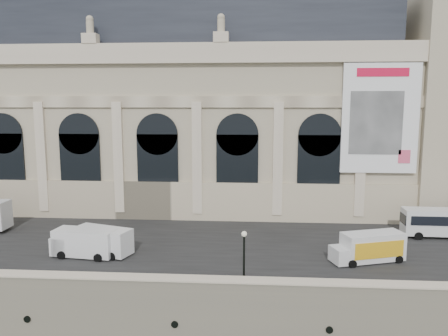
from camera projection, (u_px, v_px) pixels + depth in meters
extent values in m
cube|color=#776F5C|center=(202.00, 217.00, 69.05)|extent=(160.00, 70.00, 6.00)
cube|color=#2D2D2D|center=(180.00, 239.00, 47.89)|extent=(160.00, 24.00, 0.06)
cube|color=#776F5C|center=(151.00, 285.00, 34.59)|extent=(160.00, 1.20, 1.10)
cube|color=beige|center=(150.00, 277.00, 34.50)|extent=(160.00, 1.40, 0.12)
cube|color=#B5A58B|center=(158.00, 130.00, 63.47)|extent=(68.00, 18.00, 22.00)
cube|color=beige|center=(143.00, 201.00, 55.69)|extent=(68.60, 0.40, 5.00)
cube|color=beige|center=(139.00, 53.00, 52.86)|extent=(69.00, 0.80, 2.40)
cube|color=beige|center=(140.00, 102.00, 53.86)|extent=(68.00, 0.30, 1.40)
cube|color=#272B34|center=(155.00, 30.00, 61.42)|extent=(64.00, 15.00, 6.00)
cube|color=#272B34|center=(155.00, 4.00, 60.91)|extent=(56.00, 10.00, 1.20)
cube|color=black|center=(5.00, 168.00, 56.32)|extent=(5.20, 0.25, 9.00)
cylinder|color=black|center=(3.00, 133.00, 55.66)|extent=(5.20, 0.25, 5.20)
cube|color=beige|center=(42.00, 157.00, 55.68)|extent=(1.20, 0.50, 14.00)
cube|color=black|center=(81.00, 169.00, 55.63)|extent=(5.20, 0.25, 9.00)
cylinder|color=black|center=(79.00, 134.00, 54.97)|extent=(5.20, 0.25, 5.20)
cube|color=beige|center=(118.00, 158.00, 54.99)|extent=(1.20, 0.50, 14.00)
cube|color=black|center=(158.00, 170.00, 54.93)|extent=(5.20, 0.25, 9.00)
cylinder|color=black|center=(157.00, 134.00, 54.27)|extent=(5.20, 0.25, 5.20)
cube|color=beige|center=(197.00, 159.00, 54.30)|extent=(1.20, 0.50, 14.00)
cube|color=black|center=(237.00, 171.00, 54.24)|extent=(5.20, 0.25, 9.00)
cylinder|color=black|center=(237.00, 135.00, 53.58)|extent=(5.20, 0.25, 5.20)
cube|color=beige|center=(278.00, 159.00, 53.60)|extent=(1.20, 0.50, 14.00)
cube|color=black|center=(318.00, 172.00, 53.54)|extent=(5.20, 0.25, 9.00)
cylinder|color=black|center=(320.00, 135.00, 52.89)|extent=(5.20, 0.25, 5.20)
cube|color=beige|center=(361.00, 160.00, 52.91)|extent=(1.20, 0.50, 14.00)
cube|color=white|center=(380.00, 119.00, 51.84)|extent=(9.00, 0.35, 13.00)
cube|color=red|center=(383.00, 72.00, 50.85)|extent=(6.00, 0.06, 1.00)
cube|color=gray|center=(376.00, 123.00, 51.75)|extent=(6.20, 0.06, 7.50)
cube|color=#DB4D6D|center=(404.00, 157.00, 52.09)|extent=(1.40, 0.06, 1.60)
cylinder|color=black|center=(1.00, 225.00, 51.83)|extent=(1.04, 0.34, 1.03)
cube|color=black|center=(403.00, 219.00, 48.53)|extent=(0.11, 2.10, 1.10)
cylinder|color=black|center=(419.00, 236.00, 47.53)|extent=(0.92, 0.29, 0.91)
cylinder|color=black|center=(411.00, 230.00, 49.78)|extent=(0.92, 0.29, 0.91)
cube|color=silver|center=(85.00, 242.00, 42.27)|extent=(6.11, 2.98, 2.51)
cube|color=silver|center=(63.00, 244.00, 42.77)|extent=(1.91, 2.47, 1.74)
cube|color=black|center=(57.00, 238.00, 42.80)|extent=(0.29, 1.95, 0.87)
cylinder|color=black|center=(61.00, 255.00, 41.67)|extent=(0.85, 0.37, 0.83)
cylinder|color=black|center=(74.00, 248.00, 43.89)|extent=(0.85, 0.37, 0.83)
cylinder|color=black|center=(98.00, 258.00, 40.96)|extent=(0.85, 0.37, 0.83)
cylinder|color=black|center=(109.00, 250.00, 43.19)|extent=(0.85, 0.37, 0.83)
cube|color=silver|center=(103.00, 240.00, 42.90)|extent=(6.20, 3.93, 2.47)
cube|color=silver|center=(84.00, 241.00, 43.81)|extent=(2.24, 2.64, 1.72)
cube|color=black|center=(79.00, 235.00, 43.95)|extent=(0.65, 1.85, 0.86)
cylinder|color=black|center=(80.00, 252.00, 42.70)|extent=(0.86, 0.51, 0.81)
cylinder|color=black|center=(95.00, 245.00, 44.77)|extent=(0.86, 0.51, 0.81)
cylinder|color=black|center=(112.00, 257.00, 41.33)|extent=(0.86, 0.51, 0.81)
cylinder|color=black|center=(126.00, 249.00, 43.39)|extent=(0.86, 0.51, 0.81)
cube|color=silver|center=(373.00, 246.00, 41.01)|extent=(6.17, 3.88, 2.60)
cube|color=gold|center=(380.00, 250.00, 39.92)|extent=(4.78, 1.60, 1.54)
cube|color=red|center=(380.00, 250.00, 39.92)|extent=(2.76, 0.93, 0.58)
cube|color=silver|center=(341.00, 255.00, 40.32)|extent=(2.12, 2.49, 1.44)
cylinder|color=black|center=(352.00, 264.00, 39.47)|extent=(0.82, 0.49, 0.77)
cylinder|color=black|center=(340.00, 256.00, 41.59)|extent=(0.82, 0.49, 0.77)
cylinder|color=black|center=(399.00, 260.00, 40.61)|extent=(0.82, 0.49, 0.77)
cylinder|color=black|center=(385.00, 252.00, 42.74)|extent=(0.82, 0.49, 0.77)
cylinder|color=black|center=(244.00, 282.00, 35.98)|extent=(0.46, 0.46, 0.42)
cylinder|color=black|center=(244.00, 260.00, 35.70)|extent=(0.17, 0.17, 4.20)
sphere|color=beige|center=(244.00, 234.00, 35.38)|extent=(0.46, 0.46, 0.46)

